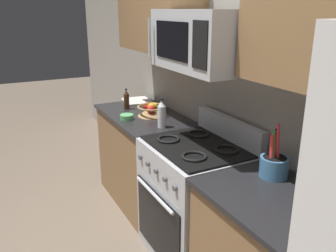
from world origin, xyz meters
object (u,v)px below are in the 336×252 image
Objects in this scene: apple_loose at (147,106)px; cutting_board at (137,101)px; bottle_soy at (126,100)px; utensil_crock at (274,165)px; fruit_basket at (152,110)px; range_oven at (195,201)px; bottle_vinegar at (162,114)px; prep_bowl at (127,117)px; microwave at (203,40)px.

apple_loose is 0.25× the size of cutting_board.
apple_loose is 0.37× the size of bottle_soy.
fruit_basket is at bearing -175.82° from utensil_crock.
range_oven is at bearing -165.59° from utensil_crock.
fruit_basket is 0.36m from bottle_vinegar.
prep_bowl is at bearing -166.92° from range_oven.
prep_bowl is (-0.86, -0.20, 0.46)m from range_oven.
bottle_vinegar is at bearing -171.12° from utensil_crock.
prep_bowl is (0.19, -0.28, -0.01)m from apple_loose.
apple_loose is (-1.06, 0.08, 0.48)m from range_oven.
range_oven is at bearing -3.14° from fruit_basket.
utensil_crock is 1.51m from prep_bowl.
microwave is 3.10× the size of bottle_vinegar.
utensil_crock is at bearing 13.63° from prep_bowl.
microwave is 2.87× the size of fruit_basket.
range_oven is 1.16m from apple_loose.
cutting_board is 1.51× the size of bottle_soy.
bottle_soy is (-0.13, -0.16, 0.06)m from apple_loose.
utensil_crock is at bearing 8.88° from bottle_vinegar.
bottle_soy is at bearing -41.77° from cutting_board.
range_oven is at bearing -5.06° from cutting_board.
bottle_vinegar is 0.40m from prep_bowl.
utensil_crock is at bearing 7.38° from bottle_soy.
microwave is (-0.00, 0.03, 1.19)m from range_oven.
utensil_crock is 4.36× the size of apple_loose.
fruit_basket is 0.25m from prep_bowl.
utensil_crock reaches higher than range_oven.
prep_bowl is at bearing -21.06° from bottle_soy.
cutting_board is at bearing 149.27° from prep_bowl.
prep_bowl is (-1.47, -0.36, -0.05)m from utensil_crock.
bottle_vinegar is (-0.52, -0.02, 0.55)m from range_oven.
prep_bowl is at bearing -30.73° from cutting_board.
apple_loose is at bearing 124.45° from prep_bowl.
microwave is at bearing 90.03° from range_oven.
prep_bowl is at bearing -152.32° from bottle_vinegar.
bottle_soy is at bearing 158.94° from prep_bowl.
microwave is 1.15m from prep_bowl.
utensil_crock is 1.36× the size of bottle_vinegar.
fruit_basket is (-0.87, 0.02, -0.69)m from microwave.
range_oven is 14.17× the size of apple_loose.
bottle_soy is (-1.19, -0.08, 0.53)m from range_oven.
cutting_board is (-1.41, 0.10, -0.74)m from microwave.
bottle_soy is (0.23, -0.20, 0.09)m from cutting_board.
microwave is 1.11m from fruit_basket.
bottle_vinegar is at bearing -177.72° from range_oven.
bottle_vinegar reaches higher than bottle_soy.
microwave is at bearing -3.96° from cutting_board.
bottle_soy reaches higher than fruit_basket.
bottle_vinegar reaches higher than cutting_board.
microwave is 0.82m from bottle_vinegar.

